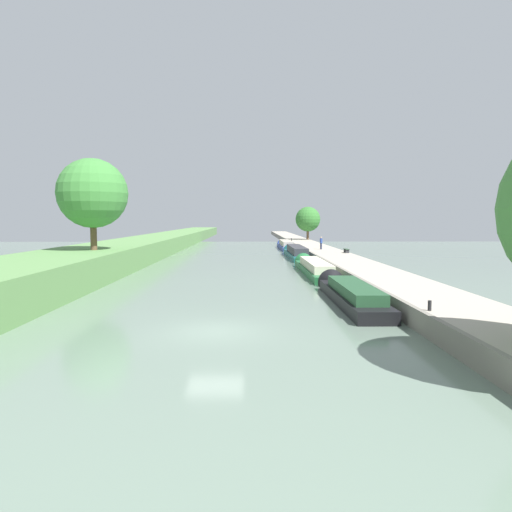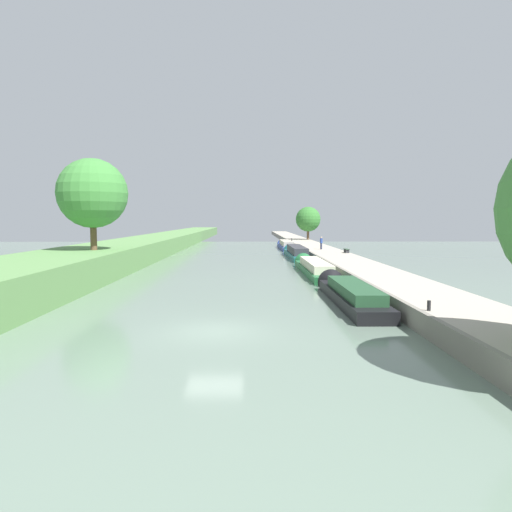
{
  "view_description": "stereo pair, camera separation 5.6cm",
  "coord_description": "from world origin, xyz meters",
  "px_view_note": "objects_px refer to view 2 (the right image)",
  "views": [
    {
      "loc": [
        1.49,
        -19.76,
        4.91
      ],
      "look_at": [
        2.24,
        28.62,
        1.0
      ],
      "focal_mm": 32.01,
      "sensor_mm": 36.0,
      "label": 1
    },
    {
      "loc": [
        1.55,
        -19.76,
        4.91
      ],
      "look_at": [
        2.24,
        28.62,
        1.0
      ],
      "focal_mm": 32.01,
      "sensor_mm": 36.0,
      "label": 2
    }
  ],
  "objects_px": {
    "mooring_bollard_near": "(429,306)",
    "narrowboat_green": "(313,267)",
    "narrowboat_black": "(348,293)",
    "narrowboat_teal": "(296,252)",
    "narrowboat_blue": "(285,245)",
    "mooring_bollard_far": "(292,240)",
    "park_bench": "(347,250)",
    "person_walking": "(321,243)"
  },
  "relations": [
    {
      "from": "narrowboat_black",
      "to": "person_walking",
      "type": "relative_size",
      "value": 7.47
    },
    {
      "from": "narrowboat_blue",
      "to": "mooring_bollard_far",
      "type": "xyz_separation_m",
      "value": [
        1.77,
        7.59,
        0.6
      ]
    },
    {
      "from": "narrowboat_teal",
      "to": "person_walking",
      "type": "bearing_deg",
      "value": 19.07
    },
    {
      "from": "narrowboat_teal",
      "to": "mooring_bollard_far",
      "type": "height_order",
      "value": "narrowboat_teal"
    },
    {
      "from": "narrowboat_black",
      "to": "mooring_bollard_far",
      "type": "relative_size",
      "value": 27.57
    },
    {
      "from": "mooring_bollard_far",
      "to": "narrowboat_black",
      "type": "bearing_deg",
      "value": -91.89
    },
    {
      "from": "mooring_bollard_far",
      "to": "narrowboat_green",
      "type": "bearing_deg",
      "value": -92.65
    },
    {
      "from": "narrowboat_green",
      "to": "park_bench",
      "type": "height_order",
      "value": "park_bench"
    },
    {
      "from": "narrowboat_blue",
      "to": "narrowboat_green",
      "type": "bearing_deg",
      "value": -90.31
    },
    {
      "from": "narrowboat_blue",
      "to": "mooring_bollard_near",
      "type": "distance_m",
      "value": 56.93
    },
    {
      "from": "narrowboat_blue",
      "to": "park_bench",
      "type": "relative_size",
      "value": 10.6
    },
    {
      "from": "narrowboat_black",
      "to": "park_bench",
      "type": "relative_size",
      "value": 8.27
    },
    {
      "from": "mooring_bollard_far",
      "to": "park_bench",
      "type": "bearing_deg",
      "value": -83.01
    },
    {
      "from": "narrowboat_green",
      "to": "park_bench",
      "type": "relative_size",
      "value": 10.36
    },
    {
      "from": "narrowboat_green",
      "to": "mooring_bollard_far",
      "type": "distance_m",
      "value": 42.45
    },
    {
      "from": "narrowboat_black",
      "to": "mooring_bollard_near",
      "type": "height_order",
      "value": "mooring_bollard_near"
    },
    {
      "from": "narrowboat_black",
      "to": "narrowboat_teal",
      "type": "relative_size",
      "value": 0.75
    },
    {
      "from": "person_walking",
      "to": "mooring_bollard_near",
      "type": "relative_size",
      "value": 3.69
    },
    {
      "from": "mooring_bollard_far",
      "to": "park_bench",
      "type": "relative_size",
      "value": 0.3
    },
    {
      "from": "narrowboat_green",
      "to": "narrowboat_teal",
      "type": "height_order",
      "value": "narrowboat_teal"
    },
    {
      "from": "narrowboat_black",
      "to": "person_walking",
      "type": "distance_m",
      "value": 33.37
    },
    {
      "from": "narrowboat_black",
      "to": "mooring_bollard_far",
      "type": "xyz_separation_m",
      "value": [
        1.88,
        57.04,
        0.65
      ]
    },
    {
      "from": "person_walking",
      "to": "narrowboat_green",
      "type": "bearing_deg",
      "value": -101.14
    },
    {
      "from": "narrowboat_black",
      "to": "mooring_bollard_near",
      "type": "xyz_separation_m",
      "value": [
        1.88,
        -7.46,
        0.65
      ]
    },
    {
      "from": "mooring_bollard_near",
      "to": "park_bench",
      "type": "distance_m",
      "value": 34.48
    },
    {
      "from": "person_walking",
      "to": "mooring_bollard_far",
      "type": "height_order",
      "value": "person_walking"
    },
    {
      "from": "mooring_bollard_near",
      "to": "mooring_bollard_far",
      "type": "distance_m",
      "value": 64.5
    },
    {
      "from": "narrowboat_teal",
      "to": "mooring_bollard_far",
      "type": "relative_size",
      "value": 36.71
    },
    {
      "from": "narrowboat_blue",
      "to": "park_bench",
      "type": "distance_m",
      "value": 23.29
    },
    {
      "from": "narrowboat_green",
      "to": "narrowboat_teal",
      "type": "relative_size",
      "value": 0.94
    },
    {
      "from": "mooring_bollard_near",
      "to": "narrowboat_green",
      "type": "bearing_deg",
      "value": 95.07
    },
    {
      "from": "narrowboat_teal",
      "to": "park_bench",
      "type": "height_order",
      "value": "narrowboat_teal"
    },
    {
      "from": "person_walking",
      "to": "park_bench",
      "type": "xyz_separation_m",
      "value": [
        2.02,
        -6.33,
        -0.53
      ]
    },
    {
      "from": "narrowboat_green",
      "to": "person_walking",
      "type": "height_order",
      "value": "person_walking"
    },
    {
      "from": "narrowboat_teal",
      "to": "person_walking",
      "type": "xyz_separation_m",
      "value": [
        3.48,
        1.2,
        1.2
      ]
    },
    {
      "from": "narrowboat_teal",
      "to": "mooring_bollard_far",
      "type": "bearing_deg",
      "value": 85.9
    },
    {
      "from": "narrowboat_teal",
      "to": "park_bench",
      "type": "distance_m",
      "value": 7.55
    },
    {
      "from": "person_walking",
      "to": "narrowboat_blue",
      "type": "bearing_deg",
      "value": 101.98
    },
    {
      "from": "narrowboat_green",
      "to": "narrowboat_blue",
      "type": "height_order",
      "value": "narrowboat_blue"
    },
    {
      "from": "mooring_bollard_near",
      "to": "mooring_bollard_far",
      "type": "xyz_separation_m",
      "value": [
        0.0,
        64.5,
        0.0
      ]
    },
    {
      "from": "narrowboat_green",
      "to": "park_bench",
      "type": "xyz_separation_m",
      "value": [
        5.67,
        12.18,
        0.78
      ]
    },
    {
      "from": "narrowboat_green",
      "to": "mooring_bollard_near",
      "type": "distance_m",
      "value": 22.2
    }
  ]
}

